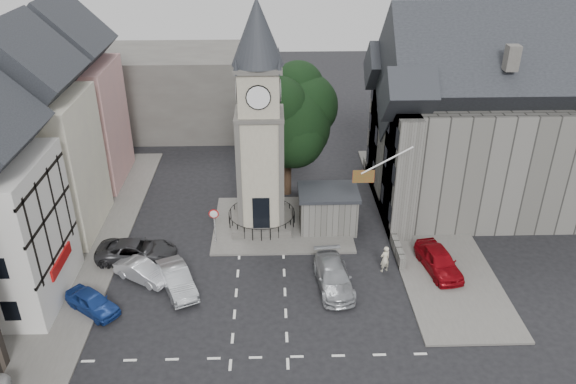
{
  "coord_description": "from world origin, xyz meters",
  "views": [
    {
      "loc": [
        0.86,
        -27.64,
        21.67
      ],
      "look_at": [
        1.84,
        5.0,
        4.33
      ],
      "focal_mm": 35.0,
      "sensor_mm": 36.0,
      "label": 1
    }
  ],
  "objects_px": {
    "clock_tower": "(259,122)",
    "pedestrian": "(385,259)",
    "stone_shelter": "(328,209)",
    "car_west_blue": "(92,302)",
    "car_east_red": "(439,261)"
  },
  "relations": [
    {
      "from": "clock_tower",
      "to": "pedestrian",
      "type": "distance_m",
      "value": 12.31
    },
    {
      "from": "stone_shelter",
      "to": "car_west_blue",
      "type": "xyz_separation_m",
      "value": [
        -14.6,
        -8.91,
        -0.91
      ]
    },
    {
      "from": "clock_tower",
      "to": "pedestrian",
      "type": "height_order",
      "value": "clock_tower"
    },
    {
      "from": "stone_shelter",
      "to": "clock_tower",
      "type": "bearing_deg",
      "value": 174.16
    },
    {
      "from": "car_west_blue",
      "to": "car_east_red",
      "type": "relative_size",
      "value": 0.82
    },
    {
      "from": "stone_shelter",
      "to": "car_west_blue",
      "type": "height_order",
      "value": "stone_shelter"
    },
    {
      "from": "clock_tower",
      "to": "pedestrian",
      "type": "bearing_deg",
      "value": -36.83
    },
    {
      "from": "clock_tower",
      "to": "car_east_red",
      "type": "relative_size",
      "value": 3.56
    },
    {
      "from": "car_east_red",
      "to": "pedestrian",
      "type": "bearing_deg",
      "value": 169.24
    },
    {
      "from": "car_west_blue",
      "to": "pedestrian",
      "type": "bearing_deg",
      "value": -41.67
    },
    {
      "from": "clock_tower",
      "to": "stone_shelter",
      "type": "xyz_separation_m",
      "value": [
        4.8,
        -0.49,
        -6.57
      ]
    },
    {
      "from": "clock_tower",
      "to": "stone_shelter",
      "type": "distance_m",
      "value": 8.15
    },
    {
      "from": "clock_tower",
      "to": "car_east_red",
      "type": "xyz_separation_m",
      "value": [
        11.5,
        -6.04,
        -7.34
      ]
    },
    {
      "from": "clock_tower",
      "to": "car_west_blue",
      "type": "height_order",
      "value": "clock_tower"
    },
    {
      "from": "car_east_red",
      "to": "clock_tower",
      "type": "bearing_deg",
      "value": 142.33
    }
  ]
}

